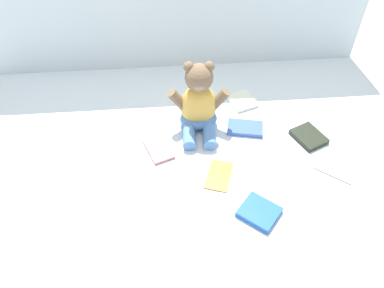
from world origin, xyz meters
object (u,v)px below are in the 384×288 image
Objects in this scene: book_case_1 at (259,212)px; book_case_2 at (219,175)px; teddy_bear at (199,104)px; book_case_3 at (245,128)px; book_case_5 at (309,137)px; book_case_6 at (159,149)px; book_case_0 at (242,101)px; book_case_4 at (337,167)px.

book_case_2 is at bearing -106.67° from book_case_1.
book_case_3 is at bearing -10.13° from teddy_bear.
book_case_2 is (-0.10, 0.16, -0.00)m from book_case_1.
book_case_5 is 0.54m from book_case_6.
book_case_0 is at bearing 35.34° from teddy_bear.
book_case_2 is at bearing -18.45° from book_case_3.
book_case_5 is (0.22, -0.06, 0.00)m from book_case_3.
teddy_bear is 2.44× the size of book_case_1.
book_case_4 is 0.61m from book_case_6.
teddy_bear is 0.21m from book_case_6.
teddy_bear is at bearing -91.14° from book_case_3.
book_case_4 is at bearing -74.16° from book_case_0.
teddy_bear is 0.24m from book_case_0.
teddy_bear is at bearing -80.07° from book_case_4.
book_case_1 is 0.41m from book_case_6.
book_case_2 reaches higher than book_case_4.
book_case_5 is at bearing -120.17° from book_case_4.
book_case_1 is 0.86× the size of book_case_3.
book_case_3 is at bearing 172.71° from book_case_6.
book_case_5 reaches higher than book_case_6.
book_case_0 is 0.52m from book_case_1.
book_case_6 is (-0.34, -0.23, -0.00)m from book_case_0.
book_case_1 is at bearing 8.52° from book_case_3.
book_case_5 is (0.20, -0.22, 0.00)m from book_case_0.
book_case_3 is (0.12, 0.21, 0.00)m from book_case_2.
teddy_bear is 0.41m from book_case_5.
book_case_0 is (0.18, 0.12, -0.09)m from teddy_bear.
book_case_1 is 0.86× the size of book_case_4.
book_case_4 is at bearing -26.02° from teddy_bear.
book_case_1 is at bearing 114.73° from book_case_6.
book_case_1 reaches higher than book_case_6.
book_case_2 is at bearing -76.75° from teddy_bear.
book_case_6 is (-0.15, -0.12, -0.09)m from teddy_bear.
book_case_0 is 0.92× the size of book_case_5.
book_case_6 is at bearing -164.66° from book_case_0.
book_case_4 is (0.40, 0.00, -0.00)m from book_case_2.
book_case_1 is (-0.04, -0.52, 0.00)m from book_case_0.
book_case_3 is at bearing -143.12° from book_case_1.
teddy_bear is at bearing -162.98° from book_case_6.
book_case_0 is 0.39m from book_case_2.
teddy_bear is 2.18× the size of book_case_6.
teddy_bear is 2.13× the size of book_case_2.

